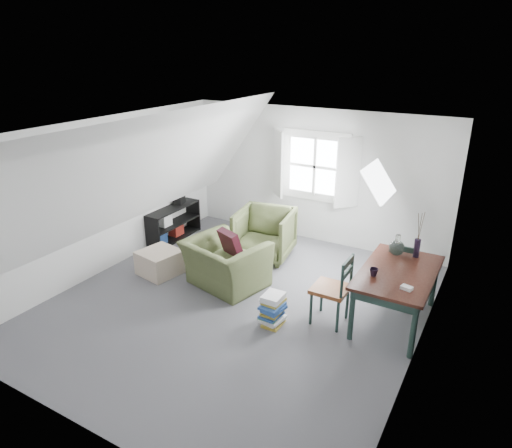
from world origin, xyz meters
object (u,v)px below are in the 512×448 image
Objects in this scene: armchair_far at (264,256)px; dining_table at (398,278)px; dining_chair_far at (402,269)px; magazine_stack at (273,310)px; armchair_near at (226,285)px; dining_chair_near at (333,288)px; media_shelf at (171,225)px; ottoman at (160,262)px.

dining_table reaches higher than armchair_far.
dining_chair_far is 2.07m from magazine_stack.
armchair_near is 1.22m from armchair_far.
dining_chair_near is 0.86m from magazine_stack.
media_shelf is at bearing -12.64° from dining_chair_far.
magazine_stack is (-1.39, -0.89, -0.44)m from dining_table.
dining_chair_near is at bearing 33.75° from magazine_stack.
armchair_far reaches higher than armchair_near.
dining_table is 1.71× the size of dining_chair_far.
armchair_far is 0.97× the size of dining_chair_near.
dining_chair_far is 0.71× the size of media_shelf.
media_shelf is at bearing 122.31° from ottoman.
armchair_far is 0.77× the size of media_shelf.
magazine_stack is at bearing -28.04° from media_shelf.
magazine_stack is at bearing -67.63° from armchair_far.
armchair_near is 0.91× the size of media_shelf.
dining_table is 1.55× the size of dining_chair_near.
dining_table reaches higher than armchair_near.
dining_chair_near reaches higher than armchair_far.
dining_table is at bearing 32.46° from magazine_stack.
magazine_stack is (1.14, -0.59, 0.22)m from armchair_near.
armchair_near is at bearing 10.07° from ottoman.
dining_chair_far is at bearing 50.41° from magazine_stack.
dining_chair_far reaches higher than armchair_far.
magazine_stack reaches higher than armchair_near.
dining_chair_far is at bearing 94.94° from dining_table.
armchair_near is 2.68m from dining_chair_far.
ottoman is at bearing -139.06° from armchair_far.
magazine_stack reaches higher than ottoman.
armchair_near is 1.28× the size of dining_chair_far.
magazine_stack is (2.30, -0.39, 0.02)m from ottoman.
dining_chair_far is (2.45, 0.99, 0.47)m from armchair_near.
ottoman is at bearing -174.45° from dining_table.
armchair_near is at bearing -85.11° from dining_chair_near.
dining_chair_far is 2.03× the size of magazine_stack.
dining_chair_far reaches higher than media_shelf.
dining_table reaches higher than ottoman.
media_shelf is at bearing 168.73° from dining_table.
dining_chair_near reaches higher than media_shelf.
armchair_far is at bearing -117.81° from dining_chair_near.
dining_chair_near is at bearing -17.65° from media_shelf.
media_shelf reaches higher than armchair_far.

